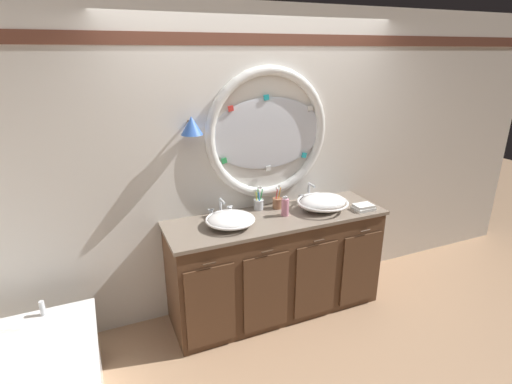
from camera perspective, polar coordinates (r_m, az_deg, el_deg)
The scene contains 11 objects.
ground_plane at distance 3.62m, azimuth 4.28°, elevation -18.60°, with size 14.00×14.00×0.00m, color tan.
back_wall_assembly at distance 3.49m, azimuth 0.43°, elevation 4.52°, with size 6.40×0.26×2.60m.
vanity_counter at distance 3.56m, azimuth 2.92°, elevation -10.27°, with size 1.89×0.61×0.92m.
sink_basin_left at distance 3.16m, azimuth -3.73°, elevation -4.00°, with size 0.40×0.40×0.11m.
sink_basin_right at distance 3.51m, azimuth 9.56°, elevation -1.46°, with size 0.45×0.45×0.14m.
faucet_set_left at distance 3.36m, azimuth -5.09°, elevation -2.41°, with size 0.22×0.13×0.16m.
faucet_set_right at distance 3.70m, azimuth 7.63°, elevation -0.29°, with size 0.21×0.12×0.18m.
toothbrush_holder_left at distance 3.47m, azimuth 0.38°, elevation -1.65°, with size 0.09×0.09×0.21m.
toothbrush_holder_right at distance 3.51m, azimuth 3.08°, elevation -1.52°, with size 0.09×0.09×0.22m.
soap_dispenser at distance 3.35m, azimuth 4.21°, elevation -2.12°, with size 0.06×0.07×0.18m.
folded_hand_towel at distance 3.60m, azimuth 15.20°, elevation -2.12°, with size 0.18×0.13×0.05m.
Camera 1 is at (-1.36, -2.49, 2.24)m, focal length 27.80 mm.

